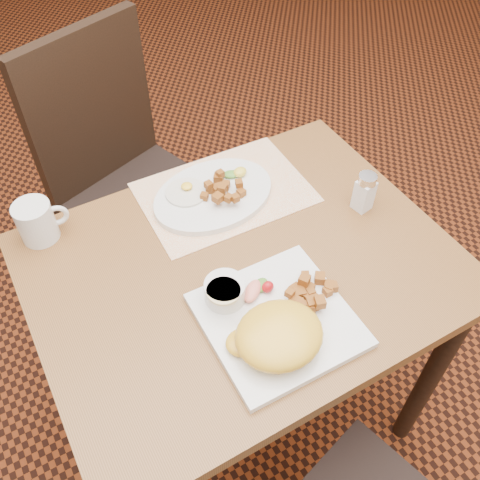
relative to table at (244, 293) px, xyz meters
name	(u,v)px	position (x,y,z in m)	size (l,w,h in m)	color
ground	(243,411)	(0.00, 0.00, -0.64)	(8.00, 8.00, 0.00)	black
table	(244,293)	(0.00, 0.00, 0.00)	(0.90, 0.70, 0.75)	brown
chair_far	(125,172)	(-0.05, 0.66, -0.10)	(0.54, 0.54, 0.97)	black
placemat	(224,192)	(0.07, 0.22, 0.11)	(0.40, 0.28, 0.00)	white
plate_square	(277,320)	(-0.02, -0.16, 0.12)	(0.28, 0.28, 0.02)	silver
plate_oval	(213,195)	(0.04, 0.21, 0.12)	(0.30, 0.23, 0.02)	silver
hollandaise_mound	(278,336)	(-0.05, -0.21, 0.15)	(0.18, 0.15, 0.06)	yellow
ramekin	(225,291)	(-0.08, -0.07, 0.15)	(0.08, 0.09, 0.05)	silver
garnish_sq	(258,289)	(-0.02, -0.09, 0.14)	(0.08, 0.06, 0.03)	#387223
fried_egg	(186,191)	(-0.02, 0.25, 0.13)	(0.10, 0.10, 0.02)	white
garnish_ov	(236,173)	(0.12, 0.24, 0.14)	(0.07, 0.05, 0.02)	#387223
salt_shaker	(365,191)	(0.33, 0.01, 0.16)	(0.05, 0.05, 0.10)	white
coffee_mug	(37,221)	(-0.36, 0.30, 0.16)	(0.11, 0.08, 0.09)	silver
home_fries_sq	(311,293)	(0.07, -0.15, 0.14)	(0.11, 0.10, 0.04)	#995418
home_fries_ov	(221,189)	(0.05, 0.20, 0.14)	(0.11, 0.12, 0.03)	#995418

